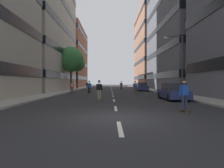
% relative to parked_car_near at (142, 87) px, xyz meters
% --- Properties ---
extents(ground_plane, '(155.21, 155.21, 0.00)m').
position_rel_parked_car_near_xyz_m(ground_plane, '(-5.33, 0.35, -0.70)').
color(ground_plane, '#28282B').
extents(sidewalk_left, '(2.51, 71.14, 0.14)m').
position_rel_parked_car_near_xyz_m(sidewalk_left, '(-13.12, 3.59, -0.63)').
color(sidewalk_left, '#9E9991').
rests_on(sidewalk_left, ground_plane).
extents(sidewalk_right, '(2.51, 71.14, 0.14)m').
position_rel_parked_car_near_xyz_m(sidewalk_right, '(2.45, 3.59, -0.63)').
color(sidewalk_right, '#9E9991').
rests_on(sidewalk_right, ground_plane).
extents(lane_markings, '(0.16, 62.20, 0.01)m').
position_rel_parked_car_near_xyz_m(lane_markings, '(-5.33, 2.48, -0.70)').
color(lane_markings, silver).
rests_on(lane_markings, ground_plane).
extents(building_left_mid, '(15.10, 22.83, 32.09)m').
position_rel_parked_car_near_xyz_m(building_left_mid, '(-21.87, 2.98, 15.44)').
color(building_left_mid, '#BCB29E').
rests_on(building_left_mid, ground_plane).
extents(building_left_far, '(15.10, 22.07, 19.02)m').
position_rel_parked_car_near_xyz_m(building_left_far, '(-21.87, 28.53, 8.90)').
color(building_left_far, brown).
rests_on(building_left_far, ground_plane).
extents(building_right_mid, '(15.10, 22.99, 27.87)m').
position_rel_parked_car_near_xyz_m(building_right_mid, '(11.20, 2.98, 13.32)').
color(building_right_mid, slate).
rests_on(building_right_mid, ground_plane).
extents(building_right_far, '(15.10, 22.06, 25.22)m').
position_rel_parked_car_near_xyz_m(building_right_far, '(11.20, 28.53, 12.00)').
color(building_right_far, '#9E6B51').
rests_on(building_right_far, ground_plane).
extents(parked_car_near, '(1.82, 4.40, 1.52)m').
position_rel_parked_car_near_xyz_m(parked_car_near, '(0.00, 0.00, 0.00)').
color(parked_car_near, navy).
rests_on(parked_car_near, ground_plane).
extents(parked_car_mid, '(1.82, 4.40, 1.52)m').
position_rel_parked_car_near_xyz_m(parked_car_mid, '(0.00, -17.01, 0.00)').
color(parked_car_mid, navy).
rests_on(parked_car_mid, ground_plane).
extents(street_tree_near, '(3.68, 3.68, 7.51)m').
position_rel_parked_car_near_xyz_m(street_tree_near, '(-13.12, 8.75, 5.07)').
color(street_tree_near, '#4C3823').
rests_on(street_tree_near, sidewalk_left).
extents(street_tree_mid, '(4.82, 4.82, 8.16)m').
position_rel_parked_car_near_xyz_m(street_tree_mid, '(-13.12, 2.27, 5.17)').
color(street_tree_mid, '#4C3823').
rests_on(street_tree_mid, sidewalk_left).
extents(streetlamp_right, '(2.13, 0.30, 6.50)m').
position_rel_parked_car_near_xyz_m(streetlamp_right, '(1.84, -13.46, 3.44)').
color(streetlamp_right, '#3F3F44').
rests_on(streetlamp_right, sidewalk_right).
extents(skater_0, '(0.56, 0.92, 1.78)m').
position_rel_parked_car_near_xyz_m(skater_0, '(-1.68, -23.94, 0.29)').
color(skater_0, brown).
rests_on(skater_0, ground_plane).
extents(skater_1, '(0.54, 0.91, 1.78)m').
position_rel_parked_car_near_xyz_m(skater_1, '(-8.42, -9.03, 0.29)').
color(skater_1, brown).
rests_on(skater_1, ground_plane).
extents(skater_2, '(0.56, 0.92, 1.78)m').
position_rel_parked_car_near_xyz_m(skater_2, '(-6.63, -17.41, 0.29)').
color(skater_2, brown).
rests_on(skater_2, ground_plane).
extents(skater_3, '(0.54, 0.91, 1.78)m').
position_rel_parked_car_near_xyz_m(skater_3, '(-3.34, 5.57, 0.32)').
color(skater_3, brown).
rests_on(skater_3, ground_plane).
extents(skater_4, '(0.57, 0.92, 1.78)m').
position_rel_parked_car_near_xyz_m(skater_4, '(-10.39, 4.89, 0.32)').
color(skater_4, brown).
rests_on(skater_4, ground_plane).
extents(skater_5, '(0.57, 0.92, 1.78)m').
position_rel_parked_car_near_xyz_m(skater_5, '(-10.64, -9.17, 0.32)').
color(skater_5, brown).
rests_on(skater_5, ground_plane).
extents(skater_6, '(0.57, 0.92, 1.78)m').
position_rel_parked_car_near_xyz_m(skater_6, '(-2.37, -9.02, 0.32)').
color(skater_6, brown).
rests_on(skater_6, ground_plane).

